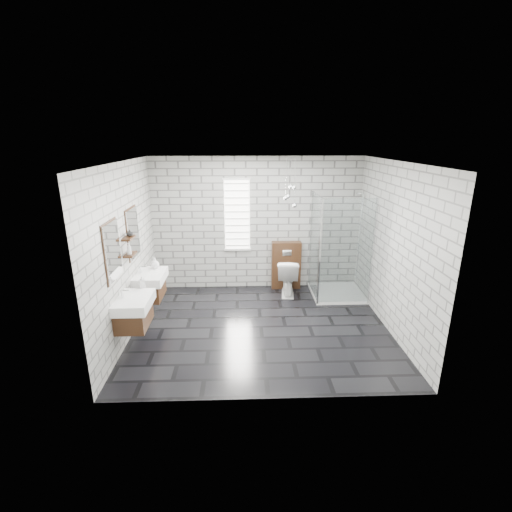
{
  "coord_description": "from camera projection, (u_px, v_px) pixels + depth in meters",
  "views": [
    {
      "loc": [
        -0.29,
        -5.56,
        3.04
      ],
      "look_at": [
        -0.07,
        0.35,
        1.14
      ],
      "focal_mm": 26.0,
      "sensor_mm": 36.0,
      "label": 1
    }
  ],
  "objects": [
    {
      "name": "shelf_lower",
      "position": [
        130.0,
        254.0,
        5.71
      ],
      "size": [
        0.14,
        0.3,
        0.03
      ],
      "primitive_type": "cube",
      "color": "#3D2412",
      "rests_on": "wall_left"
    },
    {
      "name": "soap_bottle_a",
      "position": [
        142.0,
        282.0,
        5.64
      ],
      "size": [
        0.11,
        0.11,
        0.19
      ],
      "primitive_type": "imported",
      "rotation": [
        0.0,
        0.0,
        0.43
      ],
      "color": "#B2B2B2",
      "rests_on": "vanity_left"
    },
    {
      "name": "wall_back",
      "position": [
        257.0,
        224.0,
        7.54
      ],
      "size": [
        4.2,
        0.02,
        2.7
      ],
      "primitive_type": "cube",
      "color": "#A5A6A0",
      "rests_on": "floor"
    },
    {
      "name": "vase",
      "position": [
        130.0,
        233.0,
        5.66
      ],
      "size": [
        0.12,
        0.12,
        0.1
      ],
      "primitive_type": "imported",
      "rotation": [
        0.0,
        0.0,
        0.28
      ],
      "color": "#B2B2B2",
      "rests_on": "shelf_upper"
    },
    {
      "name": "ceiling",
      "position": [
        262.0,
        161.0,
        5.4
      ],
      "size": [
        4.2,
        3.6,
        0.02
      ],
      "primitive_type": "cube",
      "color": "white",
      "rests_on": "wall_back"
    },
    {
      "name": "wall_left",
      "position": [
        126.0,
        252.0,
        5.74
      ],
      "size": [
        0.02,
        3.6,
        2.7
      ],
      "primitive_type": "cube",
      "color": "#A5A6A0",
      "rests_on": "floor"
    },
    {
      "name": "cistern_panel",
      "position": [
        286.0,
        265.0,
        7.72
      ],
      "size": [
        0.6,
        0.2,
        1.0
      ],
      "primitive_type": "cube",
      "color": "#3D2412",
      "rests_on": "floor"
    },
    {
      "name": "flush_plate",
      "position": [
        287.0,
        253.0,
        7.53
      ],
      "size": [
        0.18,
        0.01,
        0.12
      ],
      "primitive_type": "cube",
      "color": "silver",
      "rests_on": "cistern_panel"
    },
    {
      "name": "soap_bottle_b",
      "position": [
        155.0,
        263.0,
        6.47
      ],
      "size": [
        0.17,
        0.17,
        0.19
      ],
      "primitive_type": "imported",
      "rotation": [
        0.0,
        0.0,
        -0.14
      ],
      "color": "#B2B2B2",
      "rests_on": "vanity_right"
    },
    {
      "name": "toilet",
      "position": [
        288.0,
        276.0,
        7.46
      ],
      "size": [
        0.49,
        0.76,
        0.74
      ],
      "primitive_type": "imported",
      "rotation": [
        0.0,
        0.0,
        3.04
      ],
      "color": "white",
      "rests_on": "floor"
    },
    {
      "name": "window",
      "position": [
        237.0,
        215.0,
        7.44
      ],
      "size": [
        0.56,
        0.05,
        1.48
      ],
      "color": "white",
      "rests_on": "wall_back"
    },
    {
      "name": "vanity_left",
      "position": [
        131.0,
        304.0,
        5.33
      ],
      "size": [
        0.47,
        0.7,
        1.57
      ],
      "color": "#3D2412",
      "rests_on": "wall_left"
    },
    {
      "name": "pendant_cluster",
      "position": [
        291.0,
        194.0,
        6.95
      ],
      "size": [
        0.27,
        0.25,
        0.94
      ],
      "color": "silver",
      "rests_on": "ceiling"
    },
    {
      "name": "floor",
      "position": [
        261.0,
        327.0,
        6.23
      ],
      "size": [
        4.2,
        3.6,
        0.02
      ],
      "primitive_type": "cube",
      "color": "black",
      "rests_on": "ground"
    },
    {
      "name": "soap_bottle_c",
      "position": [
        129.0,
        249.0,
        5.62
      ],
      "size": [
        0.08,
        0.08,
        0.19
      ],
      "primitive_type": "imported",
      "rotation": [
        0.0,
        0.0,
        -0.13
      ],
      "color": "#B2B2B2",
      "rests_on": "shelf_lower"
    },
    {
      "name": "wall_right",
      "position": [
        394.0,
        249.0,
        5.89
      ],
      "size": [
        0.02,
        3.6,
        2.7
      ],
      "primitive_type": "cube",
      "color": "#A5A6A0",
      "rests_on": "floor"
    },
    {
      "name": "wall_front",
      "position": [
        270.0,
        298.0,
        4.1
      ],
      "size": [
        4.2,
        0.02,
        2.7
      ],
      "primitive_type": "cube",
      "color": "#A5A6A0",
      "rests_on": "floor"
    },
    {
      "name": "vanity_right",
      "position": [
        148.0,
        278.0,
        6.3
      ],
      "size": [
        0.47,
        0.7,
        1.57
      ],
      "color": "#3D2412",
      "rests_on": "wall_left"
    },
    {
      "name": "shower_enclosure",
      "position": [
        334.0,
        273.0,
        7.26
      ],
      "size": [
        1.0,
        1.0,
        2.03
      ],
      "color": "white",
      "rests_on": "floor"
    },
    {
      "name": "shelf_upper",
      "position": [
        128.0,
        238.0,
        5.63
      ],
      "size": [
        0.14,
        0.3,
        0.03
      ],
      "primitive_type": "cube",
      "color": "#3D2412",
      "rests_on": "wall_left"
    }
  ]
}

